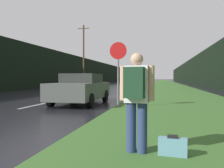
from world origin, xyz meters
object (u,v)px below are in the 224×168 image
(car_passing_near, at_px, (81,89))
(car_passing_far, at_px, (135,82))
(hitchhiker_with_backpack, at_px, (136,96))
(suitcase, at_px, (173,147))
(stop_sign, at_px, (118,67))

(car_passing_near, height_order, car_passing_far, car_passing_near)
(hitchhiker_with_backpack, height_order, car_passing_near, hitchhiker_with_backpack)
(suitcase, xyz_separation_m, car_passing_far, (-3.98, 30.79, 0.53))
(suitcase, xyz_separation_m, car_passing_near, (-3.98, 7.06, 0.58))
(hitchhiker_with_backpack, bearing_deg, car_passing_near, 122.17)
(suitcase, relative_size, car_passing_far, 0.10)
(suitcase, bearing_deg, car_passing_near, 125.81)
(stop_sign, bearing_deg, car_passing_near, 150.24)
(suitcase, distance_m, car_passing_near, 8.12)
(stop_sign, relative_size, car_passing_near, 0.63)
(suitcase, bearing_deg, stop_sign, 114.62)
(stop_sign, distance_m, hitchhiker_with_backpack, 6.08)
(hitchhiker_with_backpack, relative_size, car_passing_near, 0.38)
(stop_sign, distance_m, suitcase, 6.40)
(car_passing_far, bearing_deg, hitchhiker_with_backpack, 96.30)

